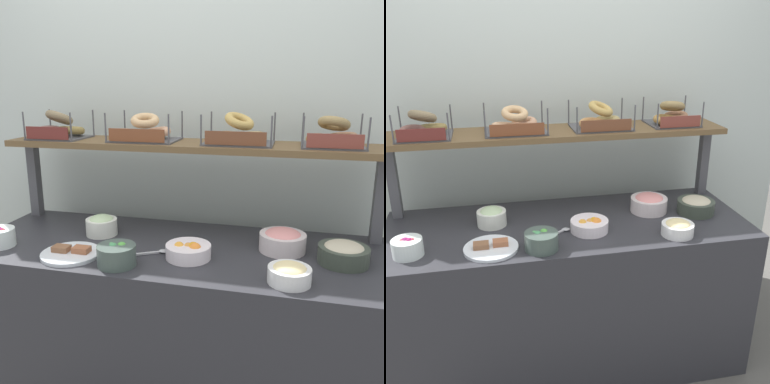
{
  "view_description": "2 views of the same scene",
  "coord_description": "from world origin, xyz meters",
  "views": [
    {
      "loc": [
        0.5,
        -1.66,
        1.54
      ],
      "look_at": [
        0.07,
        0.04,
        1.09
      ],
      "focal_mm": 38.83,
      "sensor_mm": 36.0,
      "label": 1
    },
    {
      "loc": [
        -0.38,
        -2.04,
        1.83
      ],
      "look_at": [
        0.06,
        0.03,
        1.01
      ],
      "focal_mm": 41.48,
      "sensor_mm": 36.0,
      "label": 2
    }
  ],
  "objects": [
    {
      "name": "ground_plane",
      "position": [
        0.0,
        0.0,
        0.0
      ],
      "size": [
        8.0,
        8.0,
        0.0
      ],
      "primitive_type": "plane",
      "color": "#595651"
    },
    {
      "name": "bagel_basket_everything",
      "position": [
        0.65,
        0.28,
        1.33
      ],
      "size": [
        0.28,
        0.26,
        0.14
      ],
      "color": "#4C4C51",
      "rests_on": "upper_shelf"
    },
    {
      "name": "bagel_basket_poppy",
      "position": [
        -0.68,
        0.25,
        1.33
      ],
      "size": [
        0.28,
        0.25,
        0.15
      ],
      "color": "#4C4C51",
      "rests_on": "upper_shelf"
    },
    {
      "name": "deli_counter",
      "position": [
        0.0,
        0.0,
        0.42
      ],
      "size": [
        1.86,
        0.7,
        0.85
      ],
      "primitive_type": "cube",
      "color": "#2D2D33",
      "rests_on": "ground_plane"
    },
    {
      "name": "bowl_lox_spread",
      "position": [
        0.46,
        0.07,
        0.9
      ],
      "size": [
        0.2,
        0.2,
        0.1
      ],
      "color": "silver",
      "rests_on": "deli_counter"
    },
    {
      "name": "back_wall",
      "position": [
        0.0,
        0.55,
        1.2
      ],
      "size": [
        3.06,
        0.06,
        2.4
      ],
      "primitive_type": "cube",
      "color": "silver",
      "rests_on": "ground_plane"
    },
    {
      "name": "bowl_egg_salad",
      "position": [
        0.5,
        -0.23,
        0.89
      ],
      "size": [
        0.16,
        0.16,
        0.07
      ],
      "color": "white",
      "rests_on": "deli_counter"
    },
    {
      "name": "bagel_basket_sesame",
      "position": [
        0.23,
        0.27,
        1.33
      ],
      "size": [
        0.32,
        0.26,
        0.15
      ],
      "color": "#4C4C51",
      "rests_on": "upper_shelf"
    },
    {
      "name": "shelf_riser_right",
      "position": [
        0.87,
        0.27,
        1.05
      ],
      "size": [
        0.05,
        0.05,
        0.4
      ],
      "primitive_type": "cube",
      "color": "#4C4C51",
      "rests_on": "deli_counter"
    },
    {
      "name": "shelf_riser_left",
      "position": [
        -0.87,
        0.27,
        1.05
      ],
      "size": [
        0.05,
        0.05,
        0.4
      ],
      "primitive_type": "cube",
      "color": "#4C4C51",
      "rests_on": "deli_counter"
    },
    {
      "name": "bowl_fruit_salad",
      "position": [
        0.09,
        -0.11,
        0.88
      ],
      "size": [
        0.19,
        0.19,
        0.07
      ],
      "color": "white",
      "rests_on": "deli_counter"
    },
    {
      "name": "bowl_tuna_salad",
      "position": [
        0.71,
        -0.01,
        0.89
      ],
      "size": [
        0.2,
        0.2,
        0.09
      ],
      "color": "#3A4338",
      "rests_on": "deli_counter"
    },
    {
      "name": "bowl_beet_salad",
      "position": [
        -0.76,
        -0.18,
        0.89
      ],
      "size": [
        0.13,
        0.13,
        0.09
      ],
      "color": "white",
      "rests_on": "deli_counter"
    },
    {
      "name": "bowl_scallion_spread",
      "position": [
        -0.38,
        0.06,
        0.9
      ],
      "size": [
        0.15,
        0.15,
        0.1
      ],
      "color": "white",
      "rests_on": "deli_counter"
    },
    {
      "name": "upper_shelf",
      "position": [
        0.0,
        0.27,
        1.26
      ],
      "size": [
        1.82,
        0.32,
        0.03
      ],
      "primitive_type": "cube",
      "color": "brown",
      "rests_on": "shelf_riser_left"
    },
    {
      "name": "serving_plate_white",
      "position": [
        -0.4,
        -0.2,
        0.86
      ],
      "size": [
        0.25,
        0.25,
        0.04
      ],
      "color": "white",
      "rests_on": "deli_counter"
    },
    {
      "name": "serving_spoon_near_plate",
      "position": [
        -0.06,
        -0.1,
        0.86
      ],
      "size": [
        0.16,
        0.1,
        0.01
      ],
      "color": "#B7B7BC",
      "rests_on": "deli_counter"
    },
    {
      "name": "bagel_basket_plain",
      "position": [
        -0.23,
        0.27,
        1.33
      ],
      "size": [
        0.32,
        0.26,
        0.14
      ],
      "color": "#4C4C51",
      "rests_on": "upper_shelf"
    },
    {
      "name": "bowl_veggie_mix",
      "position": [
        -0.17,
        -0.24,
        0.89
      ],
      "size": [
        0.16,
        0.16,
        0.09
      ],
      "color": "#44544C",
      "rests_on": "deli_counter"
    }
  ]
}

